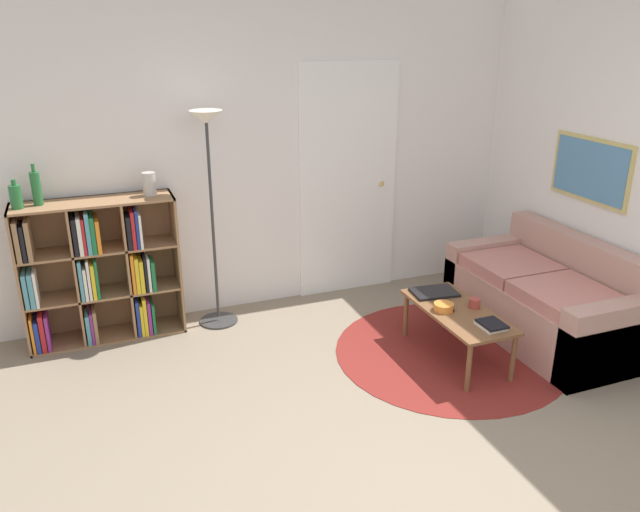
{
  "coord_description": "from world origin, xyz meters",
  "views": [
    {
      "loc": [
        -1.48,
        -2.16,
        2.32
      ],
      "look_at": [
        -0.06,
        1.51,
        0.85
      ],
      "focal_mm": 35.0,
      "sensor_mm": 36.0,
      "label": 1
    }
  ],
  "objects_px": {
    "couch": "(548,301)",
    "bottle_left": "(16,196)",
    "bookshelf": "(98,272)",
    "floor_lamp": "(209,168)",
    "bottle_middle": "(36,188)",
    "coffee_table": "(457,315)",
    "vase_on_shelf": "(149,184)",
    "bowl": "(444,307)",
    "cup": "(474,303)",
    "laptop": "(434,292)"
  },
  "relations": [
    {
      "from": "bottle_left",
      "to": "vase_on_shelf",
      "type": "height_order",
      "value": "bottle_left"
    },
    {
      "from": "bookshelf",
      "to": "bottle_left",
      "type": "distance_m",
      "value": 0.8
    },
    {
      "from": "cup",
      "to": "vase_on_shelf",
      "type": "distance_m",
      "value": 2.56
    },
    {
      "from": "couch",
      "to": "bottle_left",
      "type": "relative_size",
      "value": 7.47
    },
    {
      "from": "floor_lamp",
      "to": "bowl",
      "type": "xyz_separation_m",
      "value": [
        1.4,
        -1.17,
        -0.89
      ]
    },
    {
      "from": "coffee_table",
      "to": "bottle_left",
      "type": "bearing_deg",
      "value": 156.47
    },
    {
      "from": "bottle_middle",
      "to": "bookshelf",
      "type": "bearing_deg",
      "value": -2.15
    },
    {
      "from": "bookshelf",
      "to": "bottle_middle",
      "type": "relative_size",
      "value": 3.85
    },
    {
      "from": "bookshelf",
      "to": "floor_lamp",
      "type": "distance_m",
      "value": 1.17
    },
    {
      "from": "couch",
      "to": "bowl",
      "type": "distance_m",
      "value": 0.99
    },
    {
      "from": "bookshelf",
      "to": "floor_lamp",
      "type": "bearing_deg",
      "value": -4.72
    },
    {
      "from": "floor_lamp",
      "to": "vase_on_shelf",
      "type": "distance_m",
      "value": 0.46
    },
    {
      "from": "couch",
      "to": "bottle_middle",
      "type": "relative_size",
      "value": 5.22
    },
    {
      "from": "bowl",
      "to": "cup",
      "type": "relative_size",
      "value": 1.74
    },
    {
      "from": "laptop",
      "to": "bottle_left",
      "type": "height_order",
      "value": "bottle_left"
    },
    {
      "from": "bookshelf",
      "to": "laptop",
      "type": "xyz_separation_m",
      "value": [
        2.39,
        -0.96,
        -0.15
      ]
    },
    {
      "from": "laptop",
      "to": "bowl",
      "type": "height_order",
      "value": "bowl"
    },
    {
      "from": "bookshelf",
      "to": "bowl",
      "type": "xyz_separation_m",
      "value": [
        2.29,
        -1.24,
        -0.14
      ]
    },
    {
      "from": "bookshelf",
      "to": "bowl",
      "type": "bearing_deg",
      "value": -28.51
    },
    {
      "from": "laptop",
      "to": "cup",
      "type": "distance_m",
      "value": 0.35
    },
    {
      "from": "coffee_table",
      "to": "bottle_left",
      "type": "height_order",
      "value": "bottle_left"
    },
    {
      "from": "couch",
      "to": "bottle_left",
      "type": "height_order",
      "value": "bottle_left"
    },
    {
      "from": "vase_on_shelf",
      "to": "coffee_table",
      "type": "bearing_deg",
      "value": -33.13
    },
    {
      "from": "coffee_table",
      "to": "vase_on_shelf",
      "type": "xyz_separation_m",
      "value": [
        -1.95,
        1.27,
        0.85
      ]
    },
    {
      "from": "floor_lamp",
      "to": "bottle_middle",
      "type": "distance_m",
      "value": 1.22
    },
    {
      "from": "floor_lamp",
      "to": "couch",
      "type": "xyz_separation_m",
      "value": [
        2.38,
        -1.14,
        -1.02
      ]
    },
    {
      "from": "bottle_middle",
      "to": "vase_on_shelf",
      "type": "height_order",
      "value": "bottle_middle"
    },
    {
      "from": "cup",
      "to": "bottle_left",
      "type": "bearing_deg",
      "value": 157.24
    },
    {
      "from": "bookshelf",
      "to": "bowl",
      "type": "height_order",
      "value": "bookshelf"
    },
    {
      "from": "couch",
      "to": "bottle_left",
      "type": "bearing_deg",
      "value": 162.39
    },
    {
      "from": "floor_lamp",
      "to": "bottle_middle",
      "type": "relative_size",
      "value": 5.76
    },
    {
      "from": "coffee_table",
      "to": "bottle_left",
      "type": "relative_size",
      "value": 4.52
    },
    {
      "from": "floor_lamp",
      "to": "coffee_table",
      "type": "xyz_separation_m",
      "value": [
        1.5,
        -1.2,
        -0.96
      ]
    },
    {
      "from": "bookshelf",
      "to": "vase_on_shelf",
      "type": "height_order",
      "value": "vase_on_shelf"
    },
    {
      "from": "bowl",
      "to": "cup",
      "type": "height_order",
      "value": "cup"
    },
    {
      "from": "floor_lamp",
      "to": "bowl",
      "type": "relative_size",
      "value": 12.0
    },
    {
      "from": "floor_lamp",
      "to": "bottle_left",
      "type": "xyz_separation_m",
      "value": [
        -1.35,
        0.04,
        -0.1
      ]
    },
    {
      "from": "coffee_table",
      "to": "vase_on_shelf",
      "type": "height_order",
      "value": "vase_on_shelf"
    },
    {
      "from": "vase_on_shelf",
      "to": "cup",
      "type": "bearing_deg",
      "value": -31.65
    },
    {
      "from": "floor_lamp",
      "to": "coffee_table",
      "type": "relative_size",
      "value": 1.82
    },
    {
      "from": "bookshelf",
      "to": "bowl",
      "type": "relative_size",
      "value": 8.03
    },
    {
      "from": "coffee_table",
      "to": "vase_on_shelf",
      "type": "distance_m",
      "value": 2.48
    },
    {
      "from": "bowl",
      "to": "vase_on_shelf",
      "type": "height_order",
      "value": "vase_on_shelf"
    },
    {
      "from": "couch",
      "to": "bottle_middle",
      "type": "distance_m",
      "value": 3.92
    },
    {
      "from": "floor_lamp",
      "to": "couch",
      "type": "distance_m",
      "value": 2.83
    },
    {
      "from": "coffee_table",
      "to": "laptop",
      "type": "bearing_deg",
      "value": 91.22
    },
    {
      "from": "bowl",
      "to": "cup",
      "type": "bearing_deg",
      "value": -10.05
    },
    {
      "from": "coffee_table",
      "to": "bookshelf",
      "type": "bearing_deg",
      "value": 151.93
    },
    {
      "from": "bookshelf",
      "to": "cup",
      "type": "relative_size",
      "value": 13.97
    },
    {
      "from": "cup",
      "to": "bottle_left",
      "type": "height_order",
      "value": "bottle_left"
    }
  ]
}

